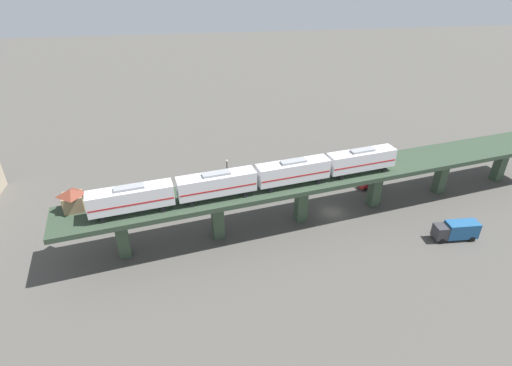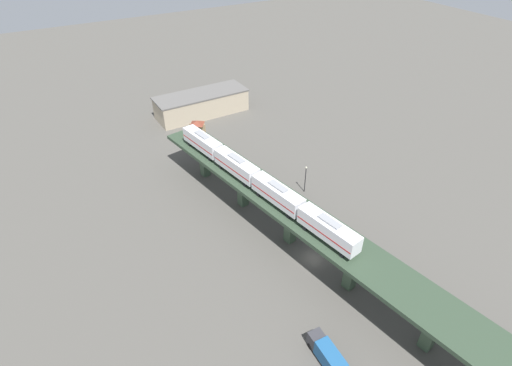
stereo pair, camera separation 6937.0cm
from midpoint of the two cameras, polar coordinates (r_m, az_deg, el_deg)
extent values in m
plane|color=#4C4944|center=(67.97, 34.29, -18.30)|extent=(400.00, 400.00, 0.00)
cube|color=#2C3D2C|center=(62.52, 36.78, -13.77)|extent=(24.33, 92.05, 0.80)
cube|color=#384C38|center=(69.30, 54.64, -24.61)|extent=(2.09, 2.09, 7.59)
cube|color=#384C38|center=(65.83, 42.38, -19.62)|extent=(2.09, 2.09, 7.59)
cube|color=#384C38|center=(65.68, 30.28, -13.51)|extent=(2.09, 2.09, 7.59)
cube|color=#384C38|center=(68.87, 19.32, -7.16)|extent=(2.09, 2.09, 7.59)
cube|color=#384C38|center=(74.99, 9.99, -1.40)|extent=(2.09, 2.09, 7.59)
cube|color=silver|center=(59.65, 40.52, -14.20)|extent=(4.85, 12.30, 3.10)
cube|color=#B21E1E|center=(59.84, 40.40, -14.39)|extent=(4.85, 12.08, 0.24)
cube|color=gray|center=(58.57, 41.18, -13.05)|extent=(2.11, 4.38, 0.36)
cylinder|color=black|center=(60.49, 43.15, -18.00)|extent=(0.36, 0.87, 0.84)
cylinder|color=black|center=(62.28, 43.62, -16.60)|extent=(0.36, 0.87, 0.84)
cylinder|color=black|center=(60.03, 35.74, -14.37)|extent=(0.36, 0.87, 0.84)
cylinder|color=black|center=(61.84, 36.47, -13.10)|extent=(0.36, 0.87, 0.84)
cube|color=silver|center=(60.29, 29.66, -8.54)|extent=(4.85, 12.30, 3.10)
cube|color=#B21E1E|center=(60.48, 29.58, -8.75)|extent=(4.85, 12.08, 0.24)
cube|color=gray|center=(59.23, 30.15, -7.33)|extent=(2.11, 4.38, 0.36)
cylinder|color=black|center=(60.25, 32.12, -12.47)|extent=(0.36, 0.87, 0.84)
cylinder|color=black|center=(62.04, 32.96, -11.26)|extent=(0.36, 0.87, 0.84)
cylinder|color=black|center=(61.54, 25.20, -8.62)|extent=(0.36, 0.87, 0.84)
cylinder|color=black|center=(63.30, 26.23, -7.57)|extent=(0.36, 0.87, 0.84)
cube|color=silver|center=(63.48, 19.78, -2.96)|extent=(4.85, 12.30, 3.10)
cube|color=#B21E1E|center=(63.66, 19.72, -3.17)|extent=(4.85, 12.08, 0.24)
cube|color=gray|center=(62.47, 20.09, -1.72)|extent=(2.11, 4.38, 0.36)
cylinder|color=black|center=(62.60, 21.93, -6.73)|extent=(0.36, 0.87, 0.84)
cylinder|color=black|center=(64.33, 23.04, -5.75)|extent=(0.36, 0.87, 0.84)
cylinder|color=black|center=(65.48, 15.84, -3.11)|extent=(0.36, 0.87, 0.84)
cylinder|color=black|center=(67.14, 17.06, -2.27)|extent=(0.36, 0.87, 0.84)
cube|color=silver|center=(68.86, 11.22, 2.00)|extent=(4.85, 12.30, 3.10)
cube|color=#B21E1E|center=(69.03, 11.19, 1.79)|extent=(4.85, 12.08, 0.24)
cube|color=gray|center=(67.93, 11.39, 3.21)|extent=(2.11, 4.38, 0.36)
cylinder|color=black|center=(67.27, 13.03, -1.41)|extent=(0.36, 0.87, 0.84)
cylinder|color=black|center=(68.88, 14.28, -0.64)|extent=(0.36, 0.87, 0.84)
cylinder|color=black|center=(71.45, 7.88, 1.71)|extent=(0.36, 0.87, 0.84)
cylinder|color=black|center=(72.97, 9.17, 2.37)|extent=(0.36, 0.87, 0.84)
cube|color=#8C7251|center=(76.35, 8.43, 4.82)|extent=(3.25, 3.25, 2.50)
pyramid|color=brown|center=(75.50, 8.54, 5.93)|extent=(3.73, 3.73, 0.90)
cube|color=#233D93|center=(75.52, 28.05, -8.65)|extent=(2.23, 4.56, 0.80)
cube|color=#1E2328|center=(74.99, 28.31, -8.28)|extent=(1.85, 2.35, 0.76)
cylinder|color=black|center=(74.82, 28.55, -9.74)|extent=(0.30, 0.68, 0.66)
cylinder|color=black|center=(76.09, 29.19, -9.13)|extent=(0.30, 0.68, 0.66)
cylinder|color=black|center=(75.50, 26.74, -8.60)|extent=(0.30, 0.68, 0.66)
cylinder|color=black|center=(76.75, 27.40, -8.02)|extent=(0.30, 0.68, 0.66)
cube|color=#AD1E1E|center=(72.53, 44.59, -19.08)|extent=(2.88, 4.72, 0.80)
cube|color=#1E2328|center=(72.05, 44.97, -18.73)|extent=(2.15, 2.55, 0.76)
cylinder|color=black|center=(72.51, 45.47, -20.15)|extent=(0.40, 0.70, 0.66)
cylinder|color=black|center=(73.73, 45.60, -19.22)|extent=(0.40, 0.70, 0.66)
cylinder|color=black|center=(71.89, 43.28, -19.32)|extent=(0.40, 0.70, 0.66)
cylinder|color=black|center=(73.12, 43.46, -18.40)|extent=(0.40, 0.70, 0.66)
cube|color=#333338|center=(59.64, 42.50, -30.84)|extent=(2.29, 2.10, 2.30)
cube|color=#1E5184|center=(59.86, 45.96, -32.65)|extent=(2.55, 5.31, 2.70)
cylinder|color=black|center=(61.15, 42.45, -30.72)|extent=(0.40, 1.02, 1.00)
cylinder|color=black|center=(59.96, 41.54, -31.99)|extent=(0.40, 1.02, 1.00)
cylinder|color=black|center=(78.02, 28.17, -4.65)|extent=(0.20, 0.20, 6.50)
sphere|color=beige|center=(76.06, 28.90, -2.64)|extent=(0.44, 0.44, 0.44)
cube|color=tan|center=(103.50, 4.80, 9.77)|extent=(28.19, 10.55, 6.40)
cube|color=#595654|center=(102.05, 4.90, 11.48)|extent=(28.76, 10.76, 0.40)
camera|label=1|loc=(34.68, -48.58, 11.57)|focal=28.00mm
camera|label=2|loc=(34.68, 131.42, -11.57)|focal=28.00mm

